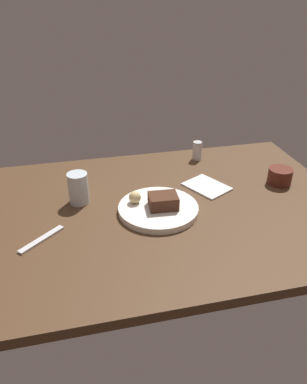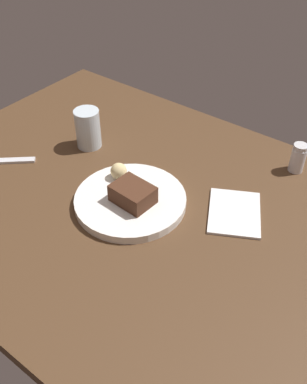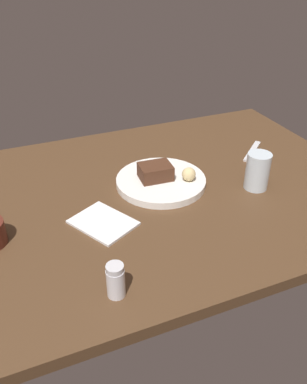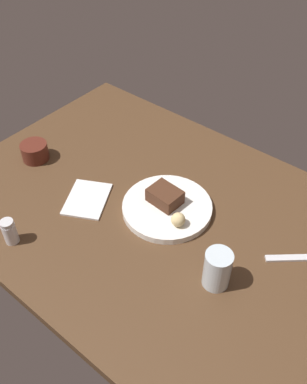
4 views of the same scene
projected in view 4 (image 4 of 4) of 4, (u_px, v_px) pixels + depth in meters
dining_table at (156, 214)px, 118.81cm from camera, size 120.00×84.00×3.00cm
dessert_plate at (167, 207)px, 117.14cm from camera, size 25.01×25.01×1.98cm
chocolate_cake_slice at (165, 196)px, 116.02cm from camera, size 9.19×7.36×4.15cm
bread_roll at (178, 220)px, 109.96cm from camera, size 3.82×3.82×3.82cm
salt_shaker at (10, 232)px, 107.32cm from camera, size 3.61×3.61×7.39cm
water_glass at (217, 269)px, 97.14cm from camera, size 6.51×6.51×10.31cm
coffee_cup at (35, 151)px, 132.24cm from camera, size 8.37×8.37×5.58cm
dessert_spoon at (295, 258)px, 105.39cm from camera, size 12.50×11.20×0.70cm
folded_napkin at (87, 199)px, 120.52cm from camera, size 16.63×18.04×0.60cm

